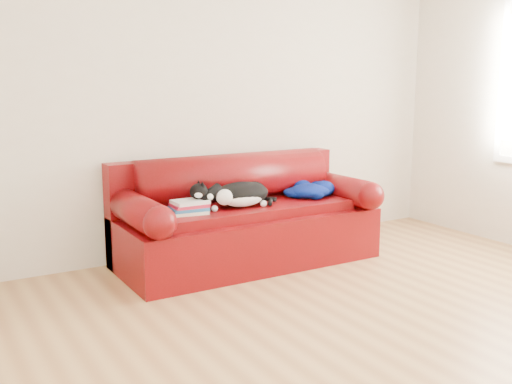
% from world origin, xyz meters
% --- Properties ---
extents(ground, '(4.50, 4.50, 0.00)m').
position_xyz_m(ground, '(0.00, 0.00, 0.00)').
color(ground, '#96673C').
rests_on(ground, ground).
extents(room_shell, '(4.52, 4.02, 2.61)m').
position_xyz_m(room_shell, '(0.12, 0.02, 1.67)').
color(room_shell, beige).
rests_on(room_shell, ground).
extents(sofa_base, '(2.10, 0.90, 0.50)m').
position_xyz_m(sofa_base, '(-0.10, 1.49, 0.24)').
color(sofa_base, '#3E0402').
rests_on(sofa_base, ground).
extents(sofa_back, '(2.10, 1.01, 0.88)m').
position_xyz_m(sofa_back, '(-0.10, 1.74, 0.54)').
color(sofa_back, '#3E0402').
rests_on(sofa_back, ground).
extents(book_stack, '(0.30, 0.25, 0.10)m').
position_xyz_m(book_stack, '(-0.66, 1.39, 0.55)').
color(book_stack, beige).
rests_on(book_stack, sofa_base).
extents(cat, '(0.70, 0.34, 0.25)m').
position_xyz_m(cat, '(-0.21, 1.39, 0.60)').
color(cat, black).
rests_on(cat, sofa_base).
extents(blanket, '(0.51, 0.42, 0.14)m').
position_xyz_m(blanket, '(0.50, 1.45, 0.56)').
color(blanket, '#020245').
rests_on(blanket, sofa_base).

